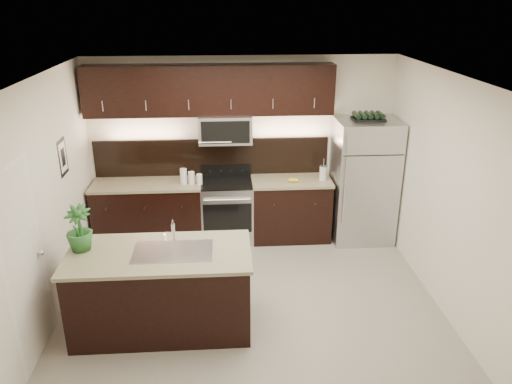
% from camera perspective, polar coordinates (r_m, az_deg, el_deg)
% --- Properties ---
extents(ground, '(4.50, 4.50, 0.00)m').
position_cam_1_polar(ground, '(6.26, -0.63, -12.25)').
color(ground, gray).
rests_on(ground, ground).
extents(room_walls, '(4.52, 4.02, 2.71)m').
position_cam_1_polar(room_walls, '(5.46, -1.85, 2.43)').
color(room_walls, beige).
rests_on(room_walls, ground).
extents(counter_run, '(3.51, 0.65, 0.94)m').
position_cam_1_polar(counter_run, '(7.52, -4.87, -2.14)').
color(counter_run, black).
rests_on(counter_run, ground).
extents(upper_fixtures, '(3.49, 0.40, 1.66)m').
position_cam_1_polar(upper_fixtures, '(7.16, -5.07, 10.67)').
color(upper_fixtures, black).
rests_on(upper_fixtures, counter_run).
extents(island, '(1.96, 0.96, 0.94)m').
position_cam_1_polar(island, '(5.68, -10.71, -10.92)').
color(island, black).
rests_on(island, ground).
extents(sink_faucet, '(0.84, 0.50, 0.28)m').
position_cam_1_polar(sink_faucet, '(5.43, -9.47, -6.54)').
color(sink_faucet, silver).
rests_on(sink_faucet, island).
extents(refrigerator, '(0.89, 0.80, 1.84)m').
position_cam_1_polar(refrigerator, '(7.57, 12.12, 1.29)').
color(refrigerator, '#B2B2B7').
rests_on(refrigerator, ground).
extents(wine_rack, '(0.45, 0.28, 0.11)m').
position_cam_1_polar(wine_rack, '(7.30, 12.72, 8.44)').
color(wine_rack, black).
rests_on(wine_rack, refrigerator).
extents(plant, '(0.32, 0.32, 0.50)m').
position_cam_1_polar(plant, '(5.60, -19.58, -3.95)').
color(plant, '#235924').
rests_on(plant, island).
extents(canisters, '(0.32, 0.15, 0.22)m').
position_cam_1_polar(canisters, '(7.25, -7.61, 1.67)').
color(canisters, silver).
rests_on(canisters, counter_run).
extents(french_press, '(0.11, 0.11, 0.32)m').
position_cam_1_polar(french_press, '(7.39, 7.68, 2.24)').
color(french_press, silver).
rests_on(french_press, counter_run).
extents(bananas, '(0.17, 0.14, 0.05)m').
position_cam_1_polar(bananas, '(7.32, 3.94, 1.40)').
color(bananas, gold).
rests_on(bananas, counter_run).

